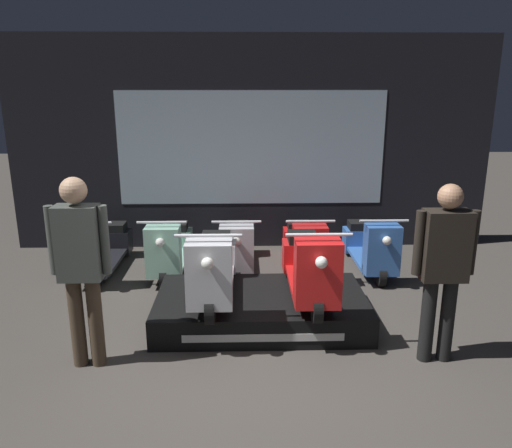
{
  "coord_description": "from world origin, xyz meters",
  "views": [
    {
      "loc": [
        -0.13,
        -3.9,
        2.47
      ],
      "look_at": [
        0.02,
        1.82,
        0.88
      ],
      "focal_mm": 35.0,
      "sensor_mm": 36.0,
      "label": 1
    }
  ],
  "objects_px": {
    "scooter_backrow_0": "(103,249)",
    "scooter_backrow_1": "(170,249)",
    "scooter_display_right": "(309,267)",
    "person_left_browsing": "(80,261)",
    "scooter_backrow_4": "(370,247)",
    "scooter_backrow_3": "(304,247)",
    "scooter_display_left": "(213,268)",
    "person_right_browsing": "(444,261)",
    "scooter_backrow_2": "(237,248)"
  },
  "relations": [
    {
      "from": "scooter_backrow_0",
      "to": "scooter_backrow_1",
      "type": "bearing_deg",
      "value": 0.0
    },
    {
      "from": "scooter_display_right",
      "to": "person_left_browsing",
      "type": "distance_m",
      "value": 2.26
    },
    {
      "from": "scooter_display_right",
      "to": "scooter_backrow_4",
      "type": "bearing_deg",
      "value": 56.61
    },
    {
      "from": "scooter_backrow_3",
      "to": "scooter_backrow_4",
      "type": "distance_m",
      "value": 0.91
    },
    {
      "from": "scooter_display_left",
      "to": "scooter_backrow_1",
      "type": "relative_size",
      "value": 1.0
    },
    {
      "from": "person_left_browsing",
      "to": "person_right_browsing",
      "type": "bearing_deg",
      "value": 0.0
    },
    {
      "from": "scooter_display_left",
      "to": "person_left_browsing",
      "type": "distance_m",
      "value": 1.38
    },
    {
      "from": "scooter_display_right",
      "to": "scooter_backrow_2",
      "type": "relative_size",
      "value": 1.0
    },
    {
      "from": "scooter_backrow_1",
      "to": "scooter_backrow_4",
      "type": "height_order",
      "value": "same"
    },
    {
      "from": "scooter_backrow_2",
      "to": "person_left_browsing",
      "type": "bearing_deg",
      "value": -119.54
    },
    {
      "from": "scooter_backrow_1",
      "to": "scooter_backrow_4",
      "type": "xyz_separation_m",
      "value": [
        2.73,
        0.0,
        0.0
      ]
    },
    {
      "from": "scooter_display_left",
      "to": "scooter_backrow_3",
      "type": "xyz_separation_m",
      "value": [
        1.14,
        1.6,
        -0.31
      ]
    },
    {
      "from": "scooter_backrow_0",
      "to": "scooter_display_right",
      "type": "bearing_deg",
      "value": -31.62
    },
    {
      "from": "person_right_browsing",
      "to": "person_left_browsing",
      "type": "bearing_deg",
      "value": -180.0
    },
    {
      "from": "scooter_backrow_2",
      "to": "person_right_browsing",
      "type": "height_order",
      "value": "person_right_browsing"
    },
    {
      "from": "scooter_backrow_2",
      "to": "scooter_display_left",
      "type": "bearing_deg",
      "value": -98.24
    },
    {
      "from": "person_left_browsing",
      "to": "person_right_browsing",
      "type": "distance_m",
      "value": 3.18
    },
    {
      "from": "scooter_display_left",
      "to": "scooter_display_right",
      "type": "height_order",
      "value": "same"
    },
    {
      "from": "scooter_backrow_1",
      "to": "scooter_display_right",
      "type": "bearing_deg",
      "value": -43.52
    },
    {
      "from": "scooter_display_right",
      "to": "scooter_backrow_1",
      "type": "relative_size",
      "value": 1.0
    },
    {
      "from": "scooter_display_right",
      "to": "scooter_backrow_2",
      "type": "bearing_deg",
      "value": 115.75
    },
    {
      "from": "scooter_backrow_2",
      "to": "person_left_browsing",
      "type": "height_order",
      "value": "person_left_browsing"
    },
    {
      "from": "scooter_backrow_0",
      "to": "scooter_backrow_3",
      "type": "relative_size",
      "value": 1.0
    },
    {
      "from": "scooter_backrow_3",
      "to": "scooter_backrow_2",
      "type": "bearing_deg",
      "value": 180.0
    },
    {
      "from": "scooter_display_left",
      "to": "person_right_browsing",
      "type": "relative_size",
      "value": 0.99
    },
    {
      "from": "scooter_backrow_1",
      "to": "scooter_backrow_2",
      "type": "bearing_deg",
      "value": 0.0
    },
    {
      "from": "scooter_display_left",
      "to": "scooter_display_right",
      "type": "relative_size",
      "value": 1.0
    },
    {
      "from": "scooter_backrow_2",
      "to": "person_right_browsing",
      "type": "relative_size",
      "value": 0.99
    },
    {
      "from": "person_right_browsing",
      "to": "scooter_backrow_1",
      "type": "bearing_deg",
      "value": 139.72
    },
    {
      "from": "scooter_backrow_2",
      "to": "scooter_backrow_3",
      "type": "distance_m",
      "value": 0.91
    },
    {
      "from": "scooter_backrow_2",
      "to": "person_right_browsing",
      "type": "xyz_separation_m",
      "value": [
        1.86,
        -2.35,
        0.64
      ]
    },
    {
      "from": "scooter_backrow_1",
      "to": "person_left_browsing",
      "type": "height_order",
      "value": "person_left_browsing"
    },
    {
      "from": "scooter_display_left",
      "to": "person_left_browsing",
      "type": "xyz_separation_m",
      "value": [
        -1.1,
        -0.75,
        0.36
      ]
    },
    {
      "from": "scooter_backrow_0",
      "to": "scooter_display_left",
      "type": "bearing_deg",
      "value": -45.09
    },
    {
      "from": "scooter_backrow_3",
      "to": "scooter_backrow_4",
      "type": "xyz_separation_m",
      "value": [
        0.91,
        0.0,
        0.0
      ]
    },
    {
      "from": "person_left_browsing",
      "to": "person_right_browsing",
      "type": "relative_size",
      "value": 1.04
    },
    {
      "from": "scooter_display_right",
      "to": "scooter_backrow_2",
      "type": "xyz_separation_m",
      "value": [
        -0.77,
        1.6,
        -0.31
      ]
    },
    {
      "from": "scooter_backrow_4",
      "to": "scooter_display_right",
      "type": "bearing_deg",
      "value": -123.39
    },
    {
      "from": "person_right_browsing",
      "to": "scooter_backrow_2",
      "type": "bearing_deg",
      "value": 128.35
    },
    {
      "from": "person_left_browsing",
      "to": "scooter_backrow_1",
      "type": "bearing_deg",
      "value": 79.91
    },
    {
      "from": "scooter_backrow_0",
      "to": "scooter_backrow_4",
      "type": "xyz_separation_m",
      "value": [
        3.65,
        0.0,
        0.0
      ]
    },
    {
      "from": "scooter_display_right",
      "to": "person_right_browsing",
      "type": "distance_m",
      "value": 1.36
    },
    {
      "from": "scooter_backrow_3",
      "to": "person_left_browsing",
      "type": "xyz_separation_m",
      "value": [
        -2.24,
        -2.35,
        0.67
      ]
    },
    {
      "from": "scooter_display_left",
      "to": "person_right_browsing",
      "type": "distance_m",
      "value": 2.24
    },
    {
      "from": "scooter_display_right",
      "to": "scooter_backrow_1",
      "type": "distance_m",
      "value": 2.34
    },
    {
      "from": "scooter_backrow_0",
      "to": "scooter_backrow_1",
      "type": "height_order",
      "value": "same"
    },
    {
      "from": "scooter_backrow_2",
      "to": "scooter_backrow_3",
      "type": "height_order",
      "value": "same"
    },
    {
      "from": "scooter_display_right",
      "to": "scooter_display_left",
      "type": "bearing_deg",
      "value": 180.0
    },
    {
      "from": "scooter_display_right",
      "to": "person_left_browsing",
      "type": "bearing_deg",
      "value": -160.38
    },
    {
      "from": "scooter_backrow_4",
      "to": "person_right_browsing",
      "type": "distance_m",
      "value": 2.43
    }
  ]
}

